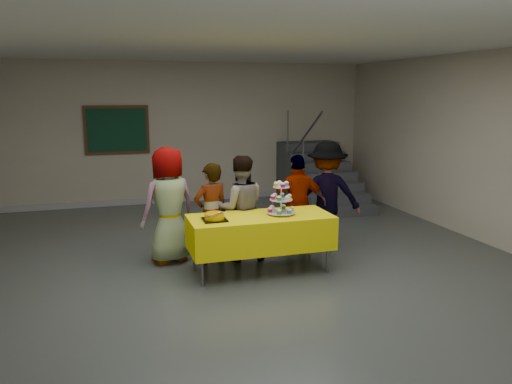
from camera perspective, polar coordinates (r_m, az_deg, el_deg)
room_shell at (r=6.02m, az=-0.46°, el=9.15°), size 10.00×10.04×3.02m
bake_table at (r=6.60m, az=0.51°, el=-4.54°), size 1.88×0.78×0.77m
cupcake_stand at (r=6.59m, az=2.89°, el=-1.05°), size 0.38×0.38×0.44m
bear_cake at (r=6.32m, az=-4.77°, el=-2.73°), size 0.32×0.36×0.12m
schoolchild_a at (r=7.06m, az=-9.93°, el=-1.48°), size 0.93×0.77×1.63m
schoolchild_b at (r=6.94m, az=-5.14°, el=-2.48°), size 0.59×0.47×1.42m
schoolchild_c at (r=7.05m, az=-1.81°, el=-1.87°), size 0.79×0.64×1.50m
schoolchild_d at (r=7.35m, az=4.84°, el=-1.45°), size 0.88×0.41×1.48m
schoolchild_e at (r=7.69m, az=8.06°, el=-0.36°), size 1.19×0.89×1.63m
staircase at (r=10.98m, az=7.01°, el=1.41°), size 1.30×2.40×2.04m
noticeboard at (r=10.75m, az=-15.61°, el=6.84°), size 1.30×0.05×1.00m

